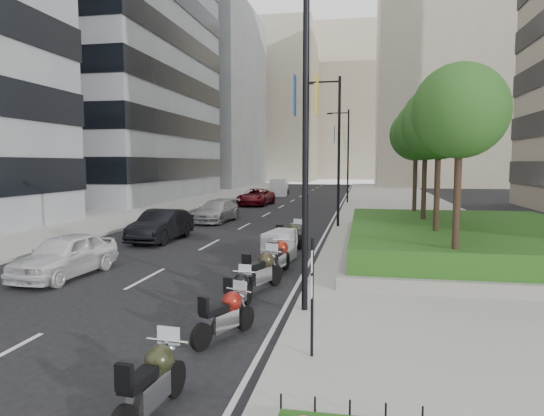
% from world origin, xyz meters
% --- Properties ---
extents(ground, '(160.00, 160.00, 0.00)m').
position_xyz_m(ground, '(0.00, 0.00, 0.00)').
color(ground, black).
rests_on(ground, ground).
extents(sidewalk_right, '(10.00, 100.00, 0.15)m').
position_xyz_m(sidewalk_right, '(9.00, 30.00, 0.07)').
color(sidewalk_right, '#9E9B93').
rests_on(sidewalk_right, ground).
extents(sidewalk_left, '(8.00, 100.00, 0.15)m').
position_xyz_m(sidewalk_left, '(-12.00, 30.00, 0.07)').
color(sidewalk_left, '#9E9B93').
rests_on(sidewalk_left, ground).
extents(lane_edge, '(0.12, 100.00, 0.01)m').
position_xyz_m(lane_edge, '(3.70, 30.00, 0.01)').
color(lane_edge, silver).
rests_on(lane_edge, ground).
extents(lane_centre, '(0.12, 100.00, 0.01)m').
position_xyz_m(lane_centre, '(-1.50, 30.00, 0.01)').
color(lane_centre, silver).
rests_on(lane_centre, ground).
extents(building_grey_mid, '(22.00, 26.00, 40.00)m').
position_xyz_m(building_grey_mid, '(-24.00, 38.00, 20.00)').
color(building_grey_mid, gray).
rests_on(building_grey_mid, ground).
extents(building_grey_far, '(22.00, 26.00, 30.00)m').
position_xyz_m(building_grey_far, '(-24.00, 70.00, 15.00)').
color(building_grey_far, gray).
rests_on(building_grey_far, ground).
extents(building_cream_right, '(28.00, 24.00, 36.00)m').
position_xyz_m(building_cream_right, '(22.00, 80.00, 18.00)').
color(building_cream_right, '#B7AD93').
rests_on(building_cream_right, ground).
extents(building_cream_left, '(26.00, 24.00, 34.00)m').
position_xyz_m(building_cream_left, '(-18.00, 100.00, 17.00)').
color(building_cream_left, '#B7AD93').
rests_on(building_cream_left, ground).
extents(building_cream_centre, '(30.00, 24.00, 38.00)m').
position_xyz_m(building_cream_centre, '(2.00, 120.00, 19.00)').
color(building_cream_centre, '#B7AD93').
rests_on(building_cream_centre, ground).
extents(planter, '(10.00, 14.00, 0.40)m').
position_xyz_m(planter, '(10.00, 10.00, 0.35)').
color(planter, gray).
rests_on(planter, sidewalk_right).
extents(hedge, '(9.40, 13.40, 0.80)m').
position_xyz_m(hedge, '(10.00, 10.00, 0.95)').
color(hedge, '#164614').
rests_on(hedge, planter).
extents(tree_0, '(2.80, 2.80, 6.30)m').
position_xyz_m(tree_0, '(8.50, 4.00, 5.42)').
color(tree_0, '#332319').
rests_on(tree_0, planter).
extents(tree_1, '(2.80, 2.80, 6.30)m').
position_xyz_m(tree_1, '(8.50, 8.00, 5.42)').
color(tree_1, '#332319').
rests_on(tree_1, planter).
extents(tree_2, '(2.80, 2.80, 6.30)m').
position_xyz_m(tree_2, '(8.50, 12.00, 5.42)').
color(tree_2, '#332319').
rests_on(tree_2, planter).
extents(tree_3, '(2.80, 2.80, 6.30)m').
position_xyz_m(tree_3, '(8.50, 16.00, 5.42)').
color(tree_3, '#332319').
rests_on(tree_3, planter).
extents(lamp_post_0, '(2.34, 0.45, 9.00)m').
position_xyz_m(lamp_post_0, '(4.14, 1.00, 5.07)').
color(lamp_post_0, black).
rests_on(lamp_post_0, ground).
extents(lamp_post_1, '(2.34, 0.45, 9.00)m').
position_xyz_m(lamp_post_1, '(4.14, 18.00, 5.07)').
color(lamp_post_1, black).
rests_on(lamp_post_1, ground).
extents(lamp_post_2, '(2.34, 0.45, 9.00)m').
position_xyz_m(lamp_post_2, '(4.14, 36.00, 5.07)').
color(lamp_post_2, black).
rests_on(lamp_post_2, ground).
extents(parking_sign, '(0.06, 0.32, 2.50)m').
position_xyz_m(parking_sign, '(4.80, -2.00, 1.46)').
color(parking_sign, black).
rests_on(parking_sign, ground).
extents(motorcycle_0, '(0.72, 2.17, 1.08)m').
position_xyz_m(motorcycle_0, '(2.61, -4.49, 0.58)').
color(motorcycle_0, black).
rests_on(motorcycle_0, ground).
extents(motorcycle_1, '(1.01, 1.95, 1.04)m').
position_xyz_m(motorcycle_1, '(2.77, -1.04, 0.55)').
color(motorcycle_1, black).
rests_on(motorcycle_1, ground).
extents(motorcycle_2, '(0.67, 1.99, 0.99)m').
position_xyz_m(motorcycle_2, '(2.55, 0.97, 0.53)').
color(motorcycle_2, black).
rests_on(motorcycle_2, ground).
extents(motorcycle_3, '(1.07, 2.27, 1.19)m').
position_xyz_m(motorcycle_3, '(2.72, 3.11, 0.63)').
color(motorcycle_3, black).
rests_on(motorcycle_3, ground).
extents(motorcycle_4, '(0.79, 2.36, 1.18)m').
position_xyz_m(motorcycle_4, '(2.87, 5.39, 0.63)').
color(motorcycle_4, black).
rests_on(motorcycle_4, ground).
extents(motorcycle_5, '(1.14, 2.15, 1.24)m').
position_xyz_m(motorcycle_5, '(2.52, 7.57, 0.62)').
color(motorcycle_5, black).
rests_on(motorcycle_5, ground).
extents(motorcycle_6, '(1.20, 2.25, 1.20)m').
position_xyz_m(motorcycle_6, '(2.61, 9.82, 0.64)').
color(motorcycle_6, black).
rests_on(motorcycle_6, ground).
extents(car_a, '(2.03, 4.50, 1.50)m').
position_xyz_m(car_a, '(-4.35, 3.74, 0.75)').
color(car_a, white).
rests_on(car_a, ground).
extents(car_b, '(1.81, 4.83, 1.57)m').
position_xyz_m(car_b, '(-4.25, 11.64, 0.79)').
color(car_b, black).
rests_on(car_b, ground).
extents(car_c, '(2.41, 5.13, 1.45)m').
position_xyz_m(car_c, '(-3.91, 19.90, 0.72)').
color(car_c, '#B0B1B3').
rests_on(car_c, ground).
extents(car_d, '(2.89, 5.72, 1.55)m').
position_xyz_m(car_d, '(-4.09, 33.00, 0.78)').
color(car_d, maroon).
rests_on(car_d, ground).
extents(delivery_van, '(2.33, 5.17, 2.11)m').
position_xyz_m(delivery_van, '(-4.35, 47.02, 0.98)').
color(delivery_van, white).
rests_on(delivery_van, ground).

